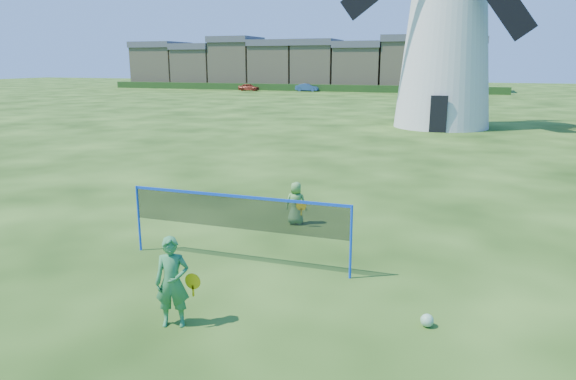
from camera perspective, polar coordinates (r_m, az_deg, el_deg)
The scene contains 10 objects.
ground at distance 11.78m, azimuth -1.73°, elevation -7.58°, with size 220.00×220.00×0.00m, color black.
windmill at distance 36.92m, azimuth 17.00°, elevation 16.77°, with size 13.15×6.22×18.59m.
badminton_net at distance 11.24m, azimuth -5.60°, elevation -2.55°, with size 5.05×0.05×1.55m.
player_girl at distance 8.92m, azimuth -12.53°, elevation -9.81°, with size 0.75×0.55×1.55m.
player_boy at distance 14.08m, azimuth 0.88°, elevation -1.46°, with size 0.66×0.43×1.17m.
play_ball at distance 9.25m, azimuth 14.97°, elevation -13.61°, with size 0.22×0.22×0.22m, color green.
terraced_houses at distance 86.56m, azimuth 0.90°, elevation 13.59°, with size 57.89×8.40×8.30m.
hedge at distance 80.61m, azimuth 0.29°, elevation 11.15°, with size 62.00×0.80×1.00m, color #193814.
car_left at distance 80.41m, azimuth -4.30°, elevation 11.14°, with size 1.29×3.19×1.09m, color maroon.
car_right at distance 79.16m, azimuth 2.11°, elevation 11.14°, with size 1.20×3.43×1.13m, color navy.
Camera 1 is at (3.91, -10.24, 4.30)m, focal length 32.51 mm.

